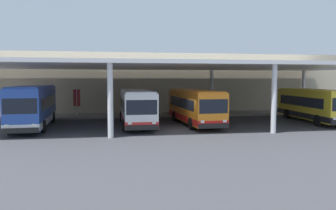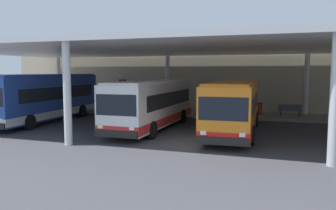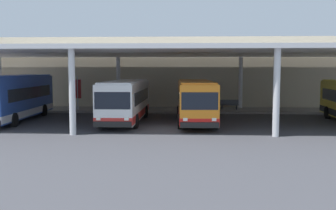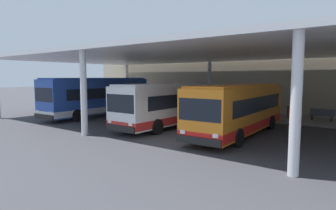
{
  "view_description": "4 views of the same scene",
  "coord_description": "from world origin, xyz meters",
  "px_view_note": "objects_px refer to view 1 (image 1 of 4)",
  "views": [
    {
      "loc": [
        -6.27,
        -26.47,
        4.09
      ],
      "look_at": [
        -1.03,
        3.36,
        1.82
      ],
      "focal_mm": 36.15,
      "sensor_mm": 36.0,
      "label": 1
    },
    {
      "loc": [
        4.14,
        -17.08,
        3.76
      ],
      "look_at": [
        -2.94,
        4.01,
        1.55
      ],
      "focal_mm": 36.04,
      "sensor_mm": 36.0,
      "label": 2
    },
    {
      "loc": [
        0.89,
        -26.04,
        4.0
      ],
      "look_at": [
        -0.54,
        2.22,
        1.44
      ],
      "focal_mm": 41.89,
      "sensor_mm": 36.0,
      "label": 3
    },
    {
      "loc": [
        8.65,
        -13.43,
        3.61
      ],
      "look_at": [
        -3.72,
        2.94,
        1.62
      ],
      "focal_mm": 30.51,
      "sensor_mm": 36.0,
      "label": 4
    }
  ],
  "objects_px": {
    "bus_second_bay": "(136,107)",
    "bus_middle_bay": "(194,106)",
    "trash_bin": "(185,109)",
    "banner_sign": "(77,99)",
    "bus_far_bay": "(312,105)",
    "bench_waiting": "(205,109)",
    "bus_nearest_bay": "(34,106)"
  },
  "relations": [
    {
      "from": "bus_second_bay",
      "to": "bus_middle_bay",
      "type": "relative_size",
      "value": 0.99
    },
    {
      "from": "trash_bin",
      "to": "banner_sign",
      "type": "bearing_deg",
      "value": -175.76
    },
    {
      "from": "bus_middle_bay",
      "to": "trash_bin",
      "type": "xyz_separation_m",
      "value": [
        1.02,
        8.32,
        -0.98
      ]
    },
    {
      "from": "bus_far_bay",
      "to": "trash_bin",
      "type": "height_order",
      "value": "bus_far_bay"
    },
    {
      "from": "bus_far_bay",
      "to": "bench_waiting",
      "type": "distance_m",
      "value": 11.89
    },
    {
      "from": "bus_far_bay",
      "to": "bench_waiting",
      "type": "bearing_deg",
      "value": 135.39
    },
    {
      "from": "bus_nearest_bay",
      "to": "banner_sign",
      "type": "distance_m",
      "value": 7.58
    },
    {
      "from": "bus_far_bay",
      "to": "bus_middle_bay",
      "type": "bearing_deg",
      "value": 179.9
    },
    {
      "from": "bench_waiting",
      "to": "bus_nearest_bay",
      "type": "bearing_deg",
      "value": -155.86
    },
    {
      "from": "trash_bin",
      "to": "banner_sign",
      "type": "distance_m",
      "value": 12.25
    },
    {
      "from": "banner_sign",
      "to": "bench_waiting",
      "type": "bearing_deg",
      "value": 3.45
    },
    {
      "from": "bus_second_bay",
      "to": "bus_far_bay",
      "type": "distance_m",
      "value": 17.18
    },
    {
      "from": "bus_middle_bay",
      "to": "trash_bin",
      "type": "relative_size",
      "value": 10.82
    },
    {
      "from": "bus_nearest_bay",
      "to": "bench_waiting",
      "type": "xyz_separation_m",
      "value": [
        17.52,
        7.86,
        -1.18
      ]
    },
    {
      "from": "bench_waiting",
      "to": "trash_bin",
      "type": "distance_m",
      "value": 2.41
    },
    {
      "from": "bus_nearest_bay",
      "to": "bus_far_bay",
      "type": "xyz_separation_m",
      "value": [
        25.96,
        -0.47,
        -0.19
      ]
    },
    {
      "from": "bus_nearest_bay",
      "to": "bench_waiting",
      "type": "relative_size",
      "value": 6.35
    },
    {
      "from": "bus_middle_bay",
      "to": "banner_sign",
      "type": "relative_size",
      "value": 3.32
    },
    {
      "from": "bus_far_bay",
      "to": "trash_bin",
      "type": "xyz_separation_m",
      "value": [
        -10.85,
        8.35,
        -0.98
      ]
    },
    {
      "from": "bus_middle_bay",
      "to": "trash_bin",
      "type": "bearing_deg",
      "value": 83.04
    },
    {
      "from": "bus_nearest_bay",
      "to": "bus_far_bay",
      "type": "relative_size",
      "value": 1.07
    },
    {
      "from": "bus_second_bay",
      "to": "bus_far_bay",
      "type": "relative_size",
      "value": 0.99
    },
    {
      "from": "bus_middle_bay",
      "to": "bench_waiting",
      "type": "relative_size",
      "value": 5.89
    },
    {
      "from": "bench_waiting",
      "to": "bus_middle_bay",
      "type": "bearing_deg",
      "value": -112.43
    },
    {
      "from": "bus_second_bay",
      "to": "banner_sign",
      "type": "bearing_deg",
      "value": 128.25
    },
    {
      "from": "bus_second_bay",
      "to": "banner_sign",
      "type": "height_order",
      "value": "banner_sign"
    },
    {
      "from": "bench_waiting",
      "to": "trash_bin",
      "type": "xyz_separation_m",
      "value": [
        -2.41,
        0.02,
        0.01
      ]
    },
    {
      "from": "bus_nearest_bay",
      "to": "bus_middle_bay",
      "type": "xyz_separation_m",
      "value": [
        14.1,
        -0.45,
        -0.19
      ]
    },
    {
      "from": "bus_second_bay",
      "to": "trash_bin",
      "type": "distance_m",
      "value": 10.47
    },
    {
      "from": "bus_middle_bay",
      "to": "bus_far_bay",
      "type": "distance_m",
      "value": 11.86
    },
    {
      "from": "bus_far_bay",
      "to": "banner_sign",
      "type": "distance_m",
      "value": 24.17
    },
    {
      "from": "bus_middle_bay",
      "to": "bus_far_bay",
      "type": "xyz_separation_m",
      "value": [
        11.86,
        -0.02,
        0.0
      ]
    }
  ]
}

